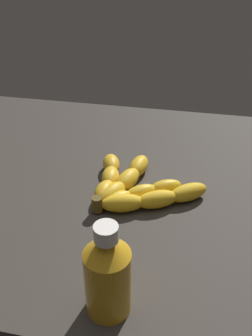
% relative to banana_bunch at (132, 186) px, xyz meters
% --- Properties ---
extents(ground_plane, '(0.94, 0.76, 0.04)m').
position_rel_banana_bunch_xyz_m(ground_plane, '(0.06, -0.05, -0.04)').
color(ground_plane, '#38332D').
extents(banana_bunch, '(0.24, 0.20, 0.04)m').
position_rel_banana_bunch_xyz_m(banana_bunch, '(0.00, 0.00, 0.00)').
color(banana_bunch, gold).
rests_on(banana_bunch, ground_plane).
extents(honey_bottle, '(0.06, 0.06, 0.15)m').
position_rel_banana_bunch_xyz_m(honey_bottle, '(-0.02, 0.26, 0.05)').
color(honey_bottle, gold).
rests_on(honey_bottle, ground_plane).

